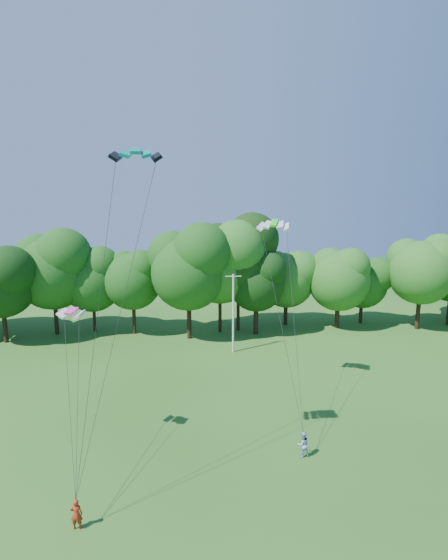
{
  "coord_description": "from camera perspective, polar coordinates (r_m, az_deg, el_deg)",
  "views": [
    {
      "loc": [
        -1.89,
        -14.58,
        15.93
      ],
      "look_at": [
        0.66,
        13.0,
        10.74
      ],
      "focal_mm": 28.0,
      "sensor_mm": 36.0,
      "label": 1
    }
  ],
  "objects": [
    {
      "name": "tree_back_center",
      "position": [
        52.06,
        1.9,
        3.31
      ],
      "size": [
        10.27,
        10.27,
        14.93
      ],
      "color": "#341E14",
      "rests_on": "ground"
    },
    {
      "name": "utility_pole",
      "position": [
        45.4,
        1.21,
        -4.28
      ],
      "size": [
        1.67,
        0.21,
        8.32
      ],
      "rotation": [
        0.0,
        0.0,
        -0.06
      ],
      "color": "silver",
      "rests_on": "ground"
    },
    {
      "name": "kite_flyer_right",
      "position": [
        29.55,
        10.28,
        -20.35
      ],
      "size": [
        0.87,
        0.72,
        1.63
      ],
      "primitive_type": "imported",
      "rotation": [
        0.0,
        0.0,
        3.28
      ],
      "color": "#A4B7E4",
      "rests_on": "ground"
    },
    {
      "name": "kite_flyer_left",
      "position": [
        25.17,
        -18.71,
        -26.98
      ],
      "size": [
        0.58,
        0.38,
        1.6
      ],
      "primitive_type": "imported",
      "rotation": [
        0.0,
        0.0,
        3.14
      ],
      "color": "#AD2B16",
      "rests_on": "ground"
    },
    {
      "name": "kite_teal",
      "position": [
        23.41,
        -11.44,
        16.22
      ],
      "size": [
        2.58,
        1.25,
        0.47
      ],
      "rotation": [
        0.0,
        0.0,
        0.04
      ],
      "color": "#048278",
      "rests_on": "ground"
    },
    {
      "name": "kite_green",
      "position": [
        34.48,
        6.56,
        7.41
      ],
      "size": [
        2.71,
        2.0,
        0.6
      ],
      "rotation": [
        0.0,
        0.0,
        -0.42
      ],
      "color": "#25DF21",
      "rests_on": "ground"
    },
    {
      "name": "kite_pink",
      "position": [
        28.26,
        -19.33,
        -3.84
      ],
      "size": [
        1.85,
        1.4,
        0.33
      ],
      "rotation": [
        0.0,
        0.0,
        -0.41
      ],
      "color": "#D73B98",
      "rests_on": "ground"
    }
  ]
}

